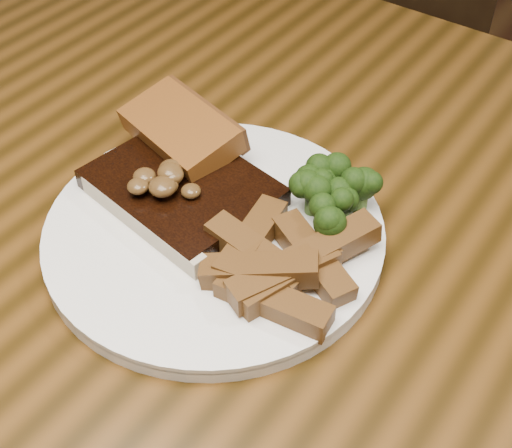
% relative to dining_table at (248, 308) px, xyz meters
% --- Properties ---
extents(dining_table, '(1.60, 0.90, 0.75)m').
position_rel_dining_table_xyz_m(dining_table, '(0.00, 0.00, 0.00)').
color(dining_table, '#4D2E0F').
rests_on(dining_table, ground).
extents(chair_far, '(0.50, 0.50, 0.86)m').
position_rel_dining_table_xyz_m(chair_far, '(-0.22, 0.59, -0.19)').
color(chair_far, black).
rests_on(chair_far, ground).
extents(plate, '(0.31, 0.31, 0.01)m').
position_rel_dining_table_xyz_m(plate, '(-0.02, -0.01, 0.10)').
color(plate, white).
rests_on(plate, dining_table).
extents(steak, '(0.17, 0.14, 0.02)m').
position_rel_dining_table_xyz_m(steak, '(-0.07, -0.00, 0.12)').
color(steak, black).
rests_on(steak, plate).
extents(steak_bone, '(0.15, 0.04, 0.02)m').
position_rel_dining_table_xyz_m(steak_bone, '(-0.07, -0.05, 0.11)').
color(steak_bone, '#B9AB8F').
rests_on(steak_bone, plate).
extents(mushroom_pile, '(0.06, 0.06, 0.03)m').
position_rel_dining_table_xyz_m(mushroom_pile, '(-0.07, -0.01, 0.14)').
color(mushroom_pile, '#4F3518').
rests_on(mushroom_pile, steak).
extents(garlic_bread, '(0.13, 0.09, 0.02)m').
position_rel_dining_table_xyz_m(garlic_bread, '(-0.11, 0.04, 0.12)').
color(garlic_bread, brown).
rests_on(garlic_bread, plate).
extents(potato_wedges, '(0.12, 0.12, 0.02)m').
position_rel_dining_table_xyz_m(potato_wedges, '(0.06, -0.01, 0.12)').
color(potato_wedges, brown).
rests_on(potato_wedges, plate).
extents(broccoli_cluster, '(0.07, 0.07, 0.04)m').
position_rel_dining_table_xyz_m(broccoli_cluster, '(0.04, 0.05, 0.12)').
color(broccoli_cluster, '#1F370C').
rests_on(broccoli_cluster, plate).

